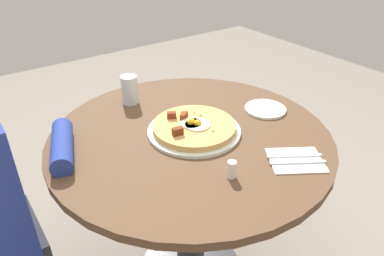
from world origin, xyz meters
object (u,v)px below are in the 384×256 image
object	(u,v)px
dining_table	(190,173)
salt_shaker	(232,170)
knife	(294,156)
pizza_plate	(194,130)
fork	(298,162)
breakfast_pizza	(193,126)
bread_plate	(265,109)
water_glass	(130,90)

from	to	relation	value
dining_table	salt_shaker	world-z (taller)	salt_shaker
knife	pizza_plate	bearing A→B (deg)	150.76
fork	salt_shaker	world-z (taller)	salt_shaker
pizza_plate	breakfast_pizza	distance (m)	0.02
dining_table	knife	distance (m)	0.41
breakfast_pizza	salt_shaker	bearing A→B (deg)	-11.92
fork	salt_shaker	distance (m)	0.23
knife	salt_shaker	size ratio (longest dim) A/B	3.19
bread_plate	fork	distance (m)	0.37
bread_plate	knife	world-z (taller)	bread_plate
pizza_plate	bread_plate	distance (m)	0.33
water_glass	breakfast_pizza	bearing A→B (deg)	12.57
bread_plate	knife	bearing A→B (deg)	-28.78
pizza_plate	fork	xyz separation A→B (m)	(0.35, 0.15, 0.00)
dining_table	pizza_plate	distance (m)	0.18
breakfast_pizza	knife	xyz separation A→B (m)	(0.32, 0.18, -0.02)
dining_table	salt_shaker	distance (m)	0.35
bread_plate	fork	size ratio (longest dim) A/B	0.92
pizza_plate	salt_shaker	distance (m)	0.29
dining_table	fork	world-z (taller)	fork
breakfast_pizza	bread_plate	distance (m)	0.34
pizza_plate	breakfast_pizza	bearing A→B (deg)	-106.13
dining_table	salt_shaker	size ratio (longest dim) A/B	17.97
dining_table	bread_plate	size ratio (longest dim) A/B	6.14
fork	knife	xyz separation A→B (m)	(-0.03, 0.02, 0.00)
fork	dining_table	bearing A→B (deg)	148.53
fork	pizza_plate	bearing A→B (deg)	146.05
dining_table	breakfast_pizza	world-z (taller)	breakfast_pizza
breakfast_pizza	knife	bearing A→B (deg)	28.69
water_glass	knife	bearing A→B (deg)	20.78
breakfast_pizza	salt_shaker	distance (m)	0.28
bread_plate	fork	xyz separation A→B (m)	(0.32, -0.18, 0.00)
breakfast_pizza	bread_plate	bearing A→B (deg)	84.61
pizza_plate	fork	bearing A→B (deg)	23.84
dining_table	water_glass	bearing A→B (deg)	-170.07
dining_table	fork	distance (m)	0.43
salt_shaker	dining_table	bearing A→B (deg)	171.15
dining_table	salt_shaker	bearing A→B (deg)	-8.85
dining_table	water_glass	world-z (taller)	water_glass
pizza_plate	fork	distance (m)	0.38
knife	water_glass	world-z (taller)	water_glass
pizza_plate	salt_shaker	xyz separation A→B (m)	(0.28, -0.06, 0.02)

